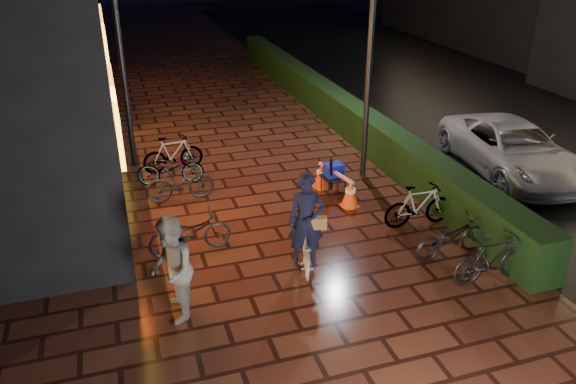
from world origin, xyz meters
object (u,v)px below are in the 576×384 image
object	(u,v)px
van	(512,148)
cart_assembly	(333,172)
bystander_person	(172,270)
traffic_barrier	(335,184)
cyclist	(306,235)

from	to	relation	value
van	cart_assembly	bearing A→B (deg)	-176.43
bystander_person	traffic_barrier	distance (m)	5.40
bystander_person	cyclist	bearing A→B (deg)	110.72
bystander_person	van	size ratio (longest dim) A/B	0.39
van	cyclist	xyz separation A→B (m)	(-6.49, -2.62, 0.07)
bystander_person	cart_assembly	xyz separation A→B (m)	(4.21, 3.60, -0.37)
van	cyclist	size ratio (longest dim) A/B	2.39
bystander_person	cyclist	world-z (taller)	cyclist
cyclist	cart_assembly	bearing A→B (deg)	59.28
bystander_person	van	distance (m)	9.58
traffic_barrier	cart_assembly	size ratio (longest dim) A/B	1.51
van	cart_assembly	xyz separation A→B (m)	(-4.77, 0.27, -0.11)
van	cart_assembly	distance (m)	4.78
cyclist	traffic_barrier	bearing A→B (deg)	57.74
van	traffic_barrier	distance (m)	4.82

